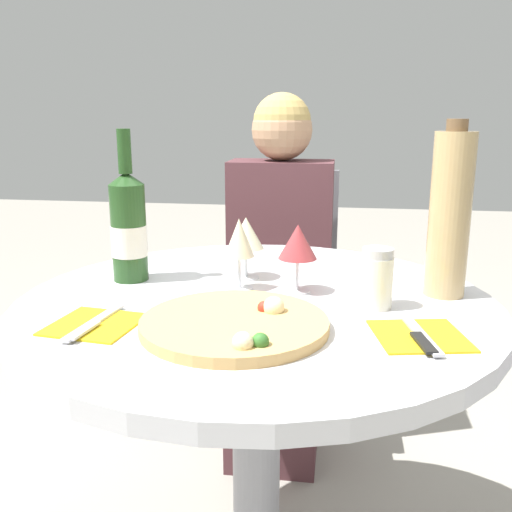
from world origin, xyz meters
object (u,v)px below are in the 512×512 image
wine_bottle (129,227)px  tall_carafe (450,214)px  dining_table (256,363)px  pizza_large (236,324)px  seated_diner (278,292)px  chair_behind_diner (282,305)px

wine_bottle → tall_carafe: (0.69, -0.01, 0.05)m
dining_table → wine_bottle: wine_bottle is taller
dining_table → wine_bottle: size_ratio=2.90×
wine_bottle → dining_table: bearing=-16.6°
pizza_large → wine_bottle: 0.42m
dining_table → tall_carafe: bearing=12.1°
seated_diner → pizza_large: 0.93m
chair_behind_diner → seated_diner: size_ratio=0.78×
dining_table → pizza_large: bearing=-93.0°
chair_behind_diner → tall_carafe: bearing=118.7°
tall_carafe → wine_bottle: bearing=179.3°
seated_diner → tall_carafe: 0.85m
dining_table → pizza_large: size_ratio=2.94×
chair_behind_diner → pizza_large: bearing=91.4°
dining_table → seated_diner: (-0.03, 0.72, -0.07)m
pizza_large → wine_bottle: bearing=137.4°
chair_behind_diner → wine_bottle: (-0.27, -0.76, 0.43)m
dining_table → wine_bottle: bearing=163.4°
dining_table → chair_behind_diner: (-0.03, 0.86, -0.16)m
dining_table → chair_behind_diner: bearing=92.3°
pizza_large → wine_bottle: size_ratio=0.99×
wine_bottle → tall_carafe: bearing=-0.7°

